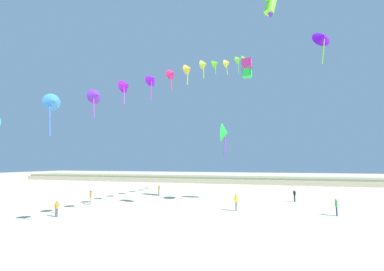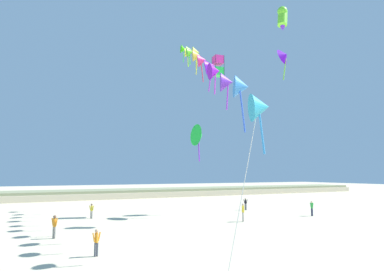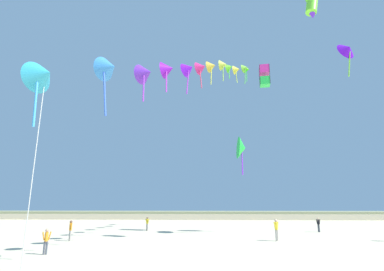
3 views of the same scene
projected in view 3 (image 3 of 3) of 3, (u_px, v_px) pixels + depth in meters
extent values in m
cube|color=beige|center=(215.00, 216.00, 61.08)|extent=(120.00, 10.34, 1.04)
cube|color=gray|center=(215.00, 213.00, 61.23)|extent=(120.00, 8.79, 0.59)
cylinder|color=#474C56|center=(318.00, 228.00, 32.02)|extent=(0.11, 0.11, 0.75)
cylinder|color=#474C56|center=(319.00, 228.00, 31.91)|extent=(0.11, 0.11, 0.75)
cylinder|color=black|center=(318.00, 222.00, 32.11)|extent=(0.20, 0.20, 0.53)
cylinder|color=black|center=(317.00, 222.00, 32.26)|extent=(0.16, 0.19, 0.51)
cylinder|color=black|center=(320.00, 222.00, 31.97)|extent=(0.16, 0.19, 0.51)
sphere|color=beige|center=(318.00, 219.00, 32.19)|extent=(0.20, 0.20, 0.20)
cylinder|color=gray|center=(147.00, 227.00, 33.49)|extent=(0.11, 0.11, 0.75)
cylinder|color=gray|center=(148.00, 227.00, 33.41)|extent=(0.11, 0.11, 0.75)
cylinder|color=yellow|center=(147.00, 221.00, 33.59)|extent=(0.20, 0.20, 0.53)
cylinder|color=yellow|center=(146.00, 221.00, 33.70)|extent=(0.19, 0.16, 0.51)
cylinder|color=yellow|center=(148.00, 221.00, 33.50)|extent=(0.19, 0.16, 0.51)
sphere|color=brown|center=(147.00, 218.00, 33.68)|extent=(0.20, 0.20, 0.20)
cylinder|color=gray|center=(277.00, 235.00, 24.31)|extent=(0.13, 0.13, 0.86)
cylinder|color=gray|center=(276.00, 235.00, 24.21)|extent=(0.13, 0.13, 0.86)
cylinder|color=yellow|center=(276.00, 226.00, 24.42)|extent=(0.23, 0.23, 0.61)
cylinder|color=yellow|center=(278.00, 225.00, 24.56)|extent=(0.21, 0.20, 0.58)
cylinder|color=yellow|center=(275.00, 225.00, 24.31)|extent=(0.21, 0.20, 0.58)
sphere|color=beige|center=(276.00, 221.00, 24.52)|extent=(0.23, 0.23, 0.23)
cylinder|color=#474C56|center=(44.00, 248.00, 17.71)|extent=(0.11, 0.11, 0.75)
cylinder|color=#474C56|center=(47.00, 248.00, 17.75)|extent=(0.11, 0.11, 0.75)
cylinder|color=orange|center=(47.00, 237.00, 17.87)|extent=(0.20, 0.20, 0.53)
cylinder|color=orange|center=(44.00, 236.00, 17.84)|extent=(0.19, 0.13, 0.50)
cylinder|color=orange|center=(50.00, 236.00, 17.92)|extent=(0.19, 0.13, 0.50)
sphere|color=tan|center=(47.00, 230.00, 17.95)|extent=(0.20, 0.20, 0.20)
cylinder|color=gray|center=(70.00, 236.00, 24.33)|extent=(0.12, 0.12, 0.81)
cylinder|color=gray|center=(70.00, 236.00, 24.22)|extent=(0.12, 0.12, 0.81)
cylinder|color=orange|center=(71.00, 227.00, 24.43)|extent=(0.21, 0.21, 0.58)
cylinder|color=orange|center=(70.00, 226.00, 24.59)|extent=(0.19, 0.20, 0.55)
cylinder|color=orange|center=(71.00, 226.00, 24.30)|extent=(0.19, 0.20, 0.55)
sphere|color=brown|center=(71.00, 222.00, 24.52)|extent=(0.22, 0.22, 0.22)
cone|color=#30ABC9|center=(43.00, 75.00, 10.01)|extent=(1.16, 1.32, 1.15)
cylinder|color=#399AE5|center=(35.00, 103.00, 9.64)|extent=(0.20, 0.19, 1.62)
cone|color=#3887D9|center=(109.00, 68.00, 13.13)|extent=(1.17, 1.32, 1.13)
cylinder|color=blue|center=(105.00, 93.00, 12.72)|extent=(0.30, 0.13, 2.03)
cone|color=purple|center=(146.00, 73.00, 16.09)|extent=(1.13, 1.30, 1.11)
cylinder|color=#AD39E5|center=(143.00, 88.00, 15.75)|extent=(0.10, 0.21, 1.42)
cone|color=purple|center=(168.00, 69.00, 19.02)|extent=(1.05, 1.26, 1.18)
cylinder|color=#D539E5|center=(166.00, 82.00, 18.68)|extent=(0.08, 0.20, 1.35)
cone|color=#8116E9|center=(189.00, 69.00, 21.80)|extent=(1.33, 1.40, 1.22)
cylinder|color=#BA39E5|center=(188.00, 82.00, 21.42)|extent=(0.23, 0.26, 1.74)
cone|color=#DE2674|center=(201.00, 67.00, 24.83)|extent=(1.23, 1.35, 1.17)
cylinder|color=#E53958|center=(201.00, 79.00, 24.45)|extent=(0.22, 0.18, 1.69)
cone|color=gold|center=(212.00, 66.00, 27.72)|extent=(1.15, 1.32, 1.15)
cylinder|color=yellow|center=(211.00, 76.00, 27.36)|extent=(0.16, 0.12, 1.64)
cone|color=#B9CC3C|center=(223.00, 65.00, 30.35)|extent=(1.03, 1.27, 1.10)
cylinder|color=#A4E539|center=(223.00, 74.00, 29.99)|extent=(0.08, 0.12, 1.58)
cone|color=#57C420|center=(229.00, 67.00, 33.52)|extent=(1.23, 1.35, 1.22)
cylinder|color=#49E539|center=(229.00, 74.00, 33.20)|extent=(0.13, 0.13, 1.23)
cone|color=yellow|center=(237.00, 70.00, 36.40)|extent=(1.11, 1.30, 1.12)
cylinder|color=#C7E539|center=(236.00, 77.00, 36.04)|extent=(0.21, 0.19, 1.52)
cone|color=#76CF34|center=(245.00, 68.00, 38.91)|extent=(1.19, 1.33, 1.15)
cylinder|color=#59E539|center=(245.00, 76.00, 38.50)|extent=(0.16, 0.32, 2.01)
cone|color=#38C409|center=(247.00, 69.00, 42.04)|extent=(0.98, 1.24, 1.13)
cylinder|color=#3BE539|center=(247.00, 76.00, 41.67)|extent=(0.10, 0.13, 1.67)
cylinder|color=silver|center=(32.00, 182.00, 9.99)|extent=(0.87, 1.32, 7.27)
cone|color=green|center=(242.00, 148.00, 31.26)|extent=(1.07, 2.39, 2.40)
cone|color=#8F2DE5|center=(242.00, 148.00, 31.26)|extent=(0.64, 1.31, 1.32)
cylinder|color=#8F2DE5|center=(242.00, 163.00, 30.90)|extent=(0.17, 0.40, 2.47)
cube|color=green|center=(265.00, 82.00, 33.50)|extent=(1.19, 1.19, 0.95)
cube|color=#E52D98|center=(264.00, 70.00, 33.82)|extent=(1.19, 1.19, 0.95)
cylinder|color=black|center=(269.00, 78.00, 34.09)|extent=(0.04, 0.04, 2.37)
cylinder|color=black|center=(259.00, 78.00, 34.26)|extent=(0.04, 0.04, 2.37)
cylinder|color=black|center=(260.00, 74.00, 33.24)|extent=(0.04, 0.04, 2.37)
cylinder|color=black|center=(270.00, 74.00, 33.06)|extent=(0.04, 0.04, 2.37)
cone|color=#600DC6|center=(347.00, 49.00, 32.03)|extent=(2.44, 2.02, 2.20)
cone|color=#7EE52D|center=(347.00, 49.00, 32.03)|extent=(1.36, 1.15, 1.23)
cylinder|color=#7EE52D|center=(349.00, 64.00, 31.65)|extent=(0.43, 0.36, 2.80)
cylinder|color=#70E62E|center=(312.00, 5.00, 26.66)|extent=(1.65, 1.56, 1.84)
cone|color=#6F2DE5|center=(313.00, 14.00, 26.45)|extent=(1.20, 1.20, 0.76)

